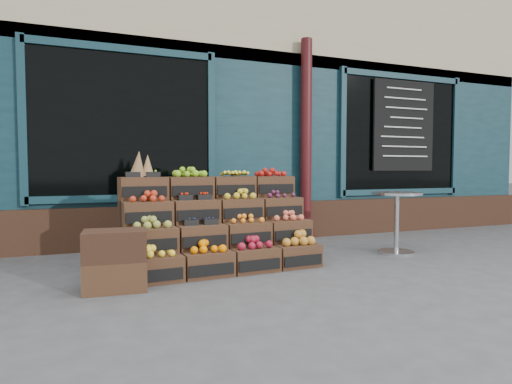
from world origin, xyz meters
name	(u,v)px	position (x,y,z in m)	size (l,w,h in m)	color
ground	(297,273)	(0.00, 0.00, 0.00)	(60.00, 60.00, 0.00)	#49494C
shop_facade	(190,110)	(0.00, 5.11, 2.40)	(12.00, 6.24, 4.80)	#103039
crate_display	(217,230)	(-0.69, 0.69, 0.41)	(2.18, 1.15, 1.33)	#442A1B
spare_crates	(115,260)	(-1.86, 0.05, 0.28)	(0.59, 0.43, 0.56)	#442A1B
bistro_table	(397,215)	(1.73, 0.49, 0.51)	(0.65, 0.65, 0.82)	#ADAFB4
shopkeeper	(106,170)	(-1.83, 2.62, 1.11)	(0.81, 0.53, 2.21)	#164D23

